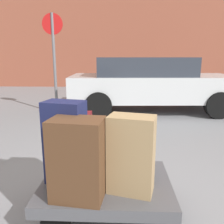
% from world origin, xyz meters
% --- Properties ---
extents(ground_plane, '(60.00, 60.00, 0.00)m').
position_xyz_m(ground_plane, '(0.00, 0.00, 0.00)').
color(ground_plane, gray).
extents(luggage_cart, '(1.14, 0.85, 0.34)m').
position_xyz_m(luggage_cart, '(0.00, 0.00, 0.27)').
color(luggage_cart, '#4C4C51').
rests_on(luggage_cart, ground_plane).
extents(suitcase_teal_rear_left, '(0.57, 0.53, 0.22)m').
position_xyz_m(suitcase_teal_rear_left, '(0.03, 0.15, 0.45)').
color(suitcase_teal_rear_left, '#144C51').
rests_on(suitcase_teal_rear_left, luggage_cart).
extents(suitcase_brown_stacked_top, '(0.43, 0.32, 0.64)m').
position_xyz_m(suitcase_brown_stacked_top, '(-0.20, -0.26, 0.66)').
color(suitcase_brown_stacked_top, '#51331E').
rests_on(suitcase_brown_stacked_top, luggage_cart).
extents(suitcase_navy_center, '(0.37, 0.28, 0.72)m').
position_xyz_m(suitcase_navy_center, '(-0.35, -0.02, 0.70)').
color(suitcase_navy_center, '#191E47').
rests_on(suitcase_navy_center, luggage_cart).
extents(suitcase_maroon_front_right, '(0.36, 0.25, 0.56)m').
position_xyz_m(suitcase_maroon_front_right, '(-0.34, 0.21, 0.62)').
color(suitcase_maroon_front_right, maroon).
rests_on(suitcase_maroon_front_right, luggage_cart).
extents(suitcase_tan_front_left, '(0.40, 0.30, 0.64)m').
position_xyz_m(suitcase_tan_front_left, '(0.21, -0.16, 0.66)').
color(suitcase_tan_front_left, '#9E7F56').
rests_on(suitcase_tan_front_left, luggage_cart).
extents(parked_car, '(4.39, 2.10, 1.42)m').
position_xyz_m(parked_car, '(0.89, 4.39, 0.76)').
color(parked_car, silver).
rests_on(parked_car, ground_plane).
extents(bollard_kerb_near, '(0.27, 0.27, 0.65)m').
position_xyz_m(bollard_kerb_near, '(2.70, 6.92, 0.33)').
color(bollard_kerb_near, '#72665B').
rests_on(bollard_kerb_near, ground_plane).
extents(no_parking_sign, '(0.50, 0.07, 2.45)m').
position_xyz_m(no_parking_sign, '(-1.55, 3.95, 1.51)').
color(no_parking_sign, slate).
rests_on(no_parking_sign, ground_plane).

